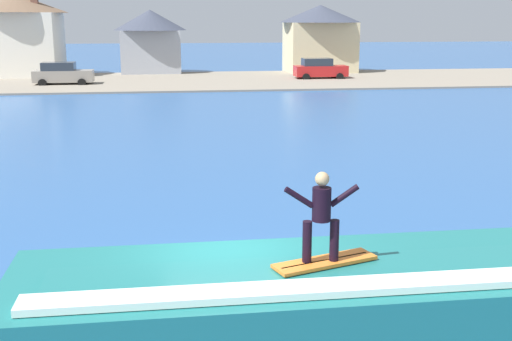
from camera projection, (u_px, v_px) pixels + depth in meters
ground_plane at (229, 297)px, 12.68m from camera, size 260.00×260.00×0.00m
wave_crest at (300, 295)px, 11.42m from camera, size 10.07×3.24×1.17m
surfboard at (325, 262)px, 11.21m from camera, size 1.92×1.06×0.06m
surfer at (321, 212)px, 10.96m from camera, size 1.29×0.32×1.57m
shoreline_bank at (177, 81)px, 55.13m from camera, size 120.00×16.83×0.14m
car_near_shore at (62, 74)px, 51.60m from camera, size 4.60×2.13×1.86m
car_far_shore at (320, 69)px, 56.58m from camera, size 4.55×2.06×1.86m
house_with_chimney at (19, 32)px, 58.90m from camera, size 8.99×8.99×7.94m
house_gabled_white at (320, 35)px, 63.16m from camera, size 7.89×7.89×6.47m
house_small_cottage at (151, 38)px, 62.04m from camera, size 6.85×6.85×6.02m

